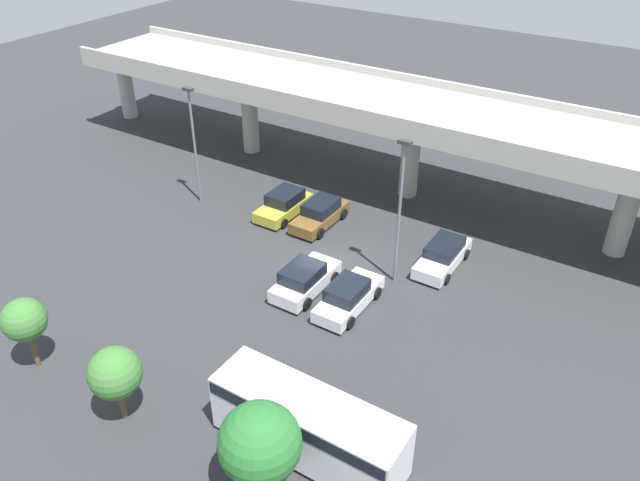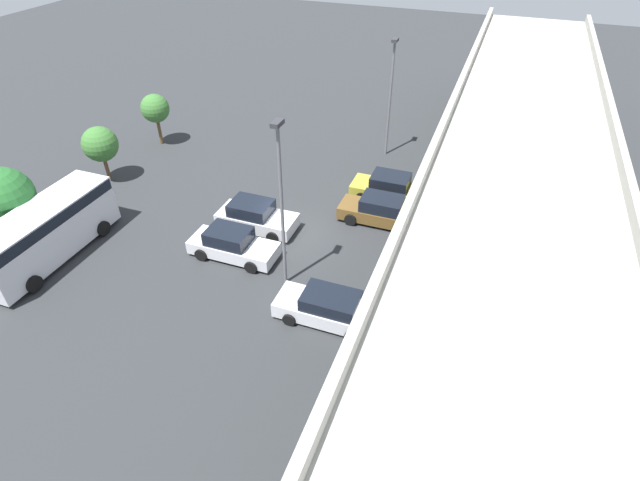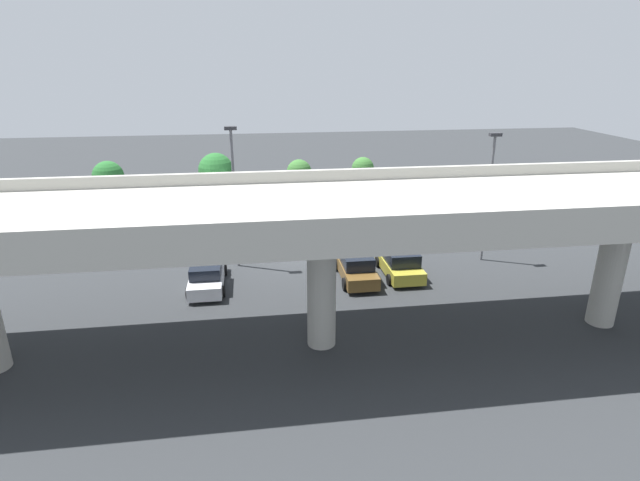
{
  "view_description": "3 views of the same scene",
  "coord_description": "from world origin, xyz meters",
  "px_view_note": "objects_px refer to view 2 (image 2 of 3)",
  "views": [
    {
      "loc": [
        15.51,
        -24.85,
        20.96
      ],
      "look_at": [
        -0.02,
        -0.33,
        2.31
      ],
      "focal_mm": 35.0,
      "sensor_mm": 36.0,
      "label": 1
    },
    {
      "loc": [
        20.86,
        9.58,
        16.6
      ],
      "look_at": [
        1.1,
        2.23,
        0.89
      ],
      "focal_mm": 28.0,
      "sensor_mm": 36.0,
      "label": 2
    },
    {
      "loc": [
        2.81,
        30.59,
        12.06
      ],
      "look_at": [
        -1.1,
        2.81,
        1.92
      ],
      "focal_mm": 28.0,
      "sensor_mm": 36.0,
      "label": 3
    }
  ],
  "objects_px": {
    "parked_car_1": "(380,210)",
    "lamp_post_mid_lot": "(281,197)",
    "parked_car_2": "(255,216)",
    "shuttle_bus": "(45,229)",
    "parked_car_4": "(328,308)",
    "lamp_post_near_aisle": "(391,90)",
    "tree_front_left": "(155,109)",
    "parked_car_3": "(232,244)",
    "tree_front_right": "(4,196)",
    "tree_front_centre": "(100,144)",
    "parked_car_0": "(388,188)"
  },
  "relations": [
    {
      "from": "parked_car_2",
      "to": "lamp_post_near_aisle",
      "type": "xyz_separation_m",
      "value": [
        -11.68,
        4.65,
        3.93
      ]
    },
    {
      "from": "parked_car_2",
      "to": "lamp_post_mid_lot",
      "type": "xyz_separation_m",
      "value": [
        3.74,
        3.48,
        4.19
      ]
    },
    {
      "from": "parked_car_0",
      "to": "tree_front_right",
      "type": "relative_size",
      "value": 0.96
    },
    {
      "from": "parked_car_1",
      "to": "tree_front_right",
      "type": "height_order",
      "value": "tree_front_right"
    },
    {
      "from": "tree_front_centre",
      "to": "parked_car_0",
      "type": "bearing_deg",
      "value": 103.15
    },
    {
      "from": "shuttle_bus",
      "to": "tree_front_left",
      "type": "distance_m",
      "value": 13.89
    },
    {
      "from": "shuttle_bus",
      "to": "tree_front_right",
      "type": "bearing_deg",
      "value": -97.93
    },
    {
      "from": "parked_car_1",
      "to": "lamp_post_mid_lot",
      "type": "height_order",
      "value": "lamp_post_mid_lot"
    },
    {
      "from": "parked_car_1",
      "to": "parked_car_4",
      "type": "xyz_separation_m",
      "value": [
        8.53,
        -0.14,
        -0.05
      ]
    },
    {
      "from": "tree_front_centre",
      "to": "shuttle_bus",
      "type": "bearing_deg",
      "value": 19.26
    },
    {
      "from": "parked_car_0",
      "to": "tree_front_right",
      "type": "height_order",
      "value": "tree_front_right"
    },
    {
      "from": "lamp_post_near_aisle",
      "to": "tree_front_left",
      "type": "distance_m",
      "value": 16.9
    },
    {
      "from": "parked_car_4",
      "to": "lamp_post_near_aisle",
      "type": "bearing_deg",
      "value": -84.41
    },
    {
      "from": "parked_car_0",
      "to": "tree_front_right",
      "type": "distance_m",
      "value": 21.29
    },
    {
      "from": "parked_car_4",
      "to": "tree_front_centre",
      "type": "bearing_deg",
      "value": -21.42
    },
    {
      "from": "parked_car_1",
      "to": "parked_car_2",
      "type": "distance_m",
      "value": 7.16
    },
    {
      "from": "parked_car_4",
      "to": "tree_front_centre",
      "type": "xyz_separation_m",
      "value": [
        -7.05,
        -17.96,
        1.85
      ]
    },
    {
      "from": "lamp_post_mid_lot",
      "to": "tree_front_centre",
      "type": "xyz_separation_m",
      "value": [
        -5.35,
        -15.11,
        -2.4
      ]
    },
    {
      "from": "lamp_post_near_aisle",
      "to": "tree_front_right",
      "type": "distance_m",
      "value": 23.83
    },
    {
      "from": "tree_front_right",
      "to": "parked_car_0",
      "type": "bearing_deg",
      "value": 122.99
    },
    {
      "from": "parked_car_1",
      "to": "parked_car_4",
      "type": "distance_m",
      "value": 8.53
    },
    {
      "from": "tree_front_left",
      "to": "parked_car_0",
      "type": "bearing_deg",
      "value": 84.56
    },
    {
      "from": "tree_front_centre",
      "to": "tree_front_right",
      "type": "bearing_deg",
      "value": 0.91
    },
    {
      "from": "parked_car_1",
      "to": "tree_front_centre",
      "type": "height_order",
      "value": "tree_front_centre"
    },
    {
      "from": "parked_car_3",
      "to": "shuttle_bus",
      "type": "bearing_deg",
      "value": -159.45
    },
    {
      "from": "parked_car_1",
      "to": "tree_front_right",
      "type": "xyz_separation_m",
      "value": [
        8.84,
        -17.98,
        2.19
      ]
    },
    {
      "from": "tree_front_left",
      "to": "tree_front_right",
      "type": "distance_m",
      "value": 13.23
    },
    {
      "from": "parked_car_1",
      "to": "lamp_post_near_aisle",
      "type": "xyz_separation_m",
      "value": [
        -8.59,
        -1.81,
        3.95
      ]
    },
    {
      "from": "parked_car_0",
      "to": "parked_car_2",
      "type": "xyz_separation_m",
      "value": [
        5.79,
        -6.25,
        0.02
      ]
    },
    {
      "from": "parked_car_4",
      "to": "parked_car_0",
      "type": "bearing_deg",
      "value": -89.62
    },
    {
      "from": "tree_front_right",
      "to": "parked_car_2",
      "type": "bearing_deg",
      "value": 116.51
    },
    {
      "from": "parked_car_3",
      "to": "shuttle_bus",
      "type": "distance_m",
      "value": 9.6
    },
    {
      "from": "parked_car_0",
      "to": "parked_car_3",
      "type": "xyz_separation_m",
      "value": [
        8.54,
        -6.24,
        -0.02
      ]
    },
    {
      "from": "parked_car_3",
      "to": "tree_front_right",
      "type": "bearing_deg",
      "value": -165.44
    },
    {
      "from": "parked_car_4",
      "to": "parked_car_3",
      "type": "bearing_deg",
      "value": -23.0
    },
    {
      "from": "shuttle_bus",
      "to": "parked_car_0",
      "type": "bearing_deg",
      "value": 128.06
    },
    {
      "from": "parked_car_3",
      "to": "lamp_post_near_aisle",
      "type": "xyz_separation_m",
      "value": [
        -14.43,
        4.64,
        3.97
      ]
    },
    {
      "from": "lamp_post_mid_lot",
      "to": "tree_front_left",
      "type": "relative_size",
      "value": 2.26
    },
    {
      "from": "parked_car_4",
      "to": "parked_car_2",
      "type": "bearing_deg",
      "value": -40.68
    },
    {
      "from": "parked_car_3",
      "to": "tree_front_right",
      "type": "relative_size",
      "value": 1.05
    },
    {
      "from": "parked_car_4",
      "to": "lamp_post_near_aisle",
      "type": "relative_size",
      "value": 0.59
    },
    {
      "from": "lamp_post_near_aisle",
      "to": "lamp_post_mid_lot",
      "type": "height_order",
      "value": "lamp_post_mid_lot"
    },
    {
      "from": "parked_car_0",
      "to": "parked_car_3",
      "type": "height_order",
      "value": "parked_car_0"
    },
    {
      "from": "shuttle_bus",
      "to": "lamp_post_near_aisle",
      "type": "relative_size",
      "value": 1.0
    },
    {
      "from": "parked_car_1",
      "to": "parked_car_3",
      "type": "bearing_deg",
      "value": 42.15
    },
    {
      "from": "parked_car_2",
      "to": "shuttle_bus",
      "type": "height_order",
      "value": "shuttle_bus"
    },
    {
      "from": "shuttle_bus",
      "to": "parked_car_3",
      "type": "bearing_deg",
      "value": 110.55
    },
    {
      "from": "parked_car_0",
      "to": "lamp_post_near_aisle",
      "type": "height_order",
      "value": "lamp_post_near_aisle"
    },
    {
      "from": "shuttle_bus",
      "to": "lamp_post_mid_lot",
      "type": "relative_size",
      "value": 0.94
    },
    {
      "from": "lamp_post_mid_lot",
      "to": "tree_front_right",
      "type": "height_order",
      "value": "lamp_post_mid_lot"
    }
  ]
}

